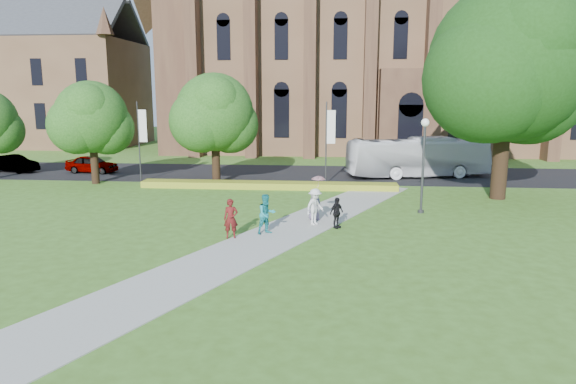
# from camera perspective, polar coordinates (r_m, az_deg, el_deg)

# --- Properties ---
(ground) EXTENTS (160.00, 160.00, 0.00)m
(ground) POSITION_cam_1_polar(r_m,az_deg,el_deg) (23.15, -1.55, -5.58)
(ground) COLOR #42651E
(ground) RESTS_ON ground
(road) EXTENTS (160.00, 10.00, 0.02)m
(road) POSITION_cam_1_polar(r_m,az_deg,el_deg) (42.64, 1.63, 2.03)
(road) COLOR black
(road) RESTS_ON ground
(footpath) EXTENTS (15.58, 28.54, 0.04)m
(footpath) POSITION_cam_1_polar(r_m,az_deg,el_deg) (24.10, -1.27, -4.87)
(footpath) COLOR #B2B2A8
(footpath) RESTS_ON ground
(flower_hedge) EXTENTS (18.00, 1.40, 0.45)m
(flower_hedge) POSITION_cam_1_polar(r_m,az_deg,el_deg) (36.11, -2.23, 0.76)
(flower_hedge) COLOR gold
(flower_hedge) RESTS_ON ground
(cathedral) EXTENTS (52.60, 18.25, 28.00)m
(cathedral) POSITION_cam_1_polar(r_m,az_deg,el_deg) (62.54, 12.50, 16.51)
(cathedral) COLOR brown
(cathedral) RESTS_ON ground
(building_west) EXTENTS (22.00, 14.00, 18.30)m
(building_west) POSITION_cam_1_polar(r_m,az_deg,el_deg) (73.84, -25.08, 11.92)
(building_west) COLOR brown
(building_west) RESTS_ON ground
(streetlamp) EXTENTS (0.44, 0.44, 5.24)m
(streetlamp) POSITION_cam_1_polar(r_m,az_deg,el_deg) (29.14, 14.84, 4.08)
(streetlamp) COLOR #38383D
(streetlamp) RESTS_ON ground
(large_tree) EXTENTS (9.60, 9.60, 13.20)m
(large_tree) POSITION_cam_1_polar(r_m,az_deg,el_deg) (34.68, 23.24, 13.00)
(large_tree) COLOR #332114
(large_tree) RESTS_ON ground
(street_tree_0) EXTENTS (5.20, 5.20, 7.50)m
(street_tree_0) POSITION_cam_1_polar(r_m,az_deg,el_deg) (40.17, -21.01, 7.75)
(street_tree_0) COLOR #332114
(street_tree_0) RESTS_ON ground
(street_tree_1) EXTENTS (5.60, 5.60, 8.05)m
(street_tree_1) POSITION_cam_1_polar(r_m,az_deg,el_deg) (37.58, -8.15, 8.72)
(street_tree_1) COLOR #332114
(street_tree_1) RESTS_ON ground
(banner_pole_0) EXTENTS (0.70, 0.10, 6.00)m
(banner_pole_0) POSITION_cam_1_polar(r_m,az_deg,el_deg) (37.38, 4.44, 5.97)
(banner_pole_0) COLOR #38383D
(banner_pole_0) RESTS_ON ground
(banner_pole_1) EXTENTS (0.70, 0.10, 6.00)m
(banner_pole_1) POSITION_cam_1_polar(r_m,az_deg,el_deg) (40.11, -16.10, 5.91)
(banner_pole_1) COLOR #38383D
(banner_pole_1) RESTS_ON ground
(tour_coach) EXTENTS (11.64, 5.28, 3.16)m
(tour_coach) POSITION_cam_1_polar(r_m,az_deg,el_deg) (42.09, 14.23, 3.77)
(tour_coach) COLOR silver
(tour_coach) RESTS_ON road
(car_0) EXTENTS (4.42, 2.13, 1.46)m
(car_0) POSITION_cam_1_polar(r_m,az_deg,el_deg) (46.19, -20.95, 2.92)
(car_0) COLOR gray
(car_0) RESTS_ON road
(car_1) EXTENTS (4.58, 2.60, 1.43)m
(car_1) POSITION_cam_1_polar(r_m,az_deg,el_deg) (49.34, -28.17, 2.80)
(car_1) COLOR gray
(car_1) RESTS_ON road
(pedestrian_0) EXTENTS (0.73, 0.55, 1.82)m
(pedestrian_0) POSITION_cam_1_polar(r_m,az_deg,el_deg) (23.60, -6.37, -2.95)
(pedestrian_0) COLOR #551413
(pedestrian_0) RESTS_ON footpath
(pedestrian_1) EXTENTS (1.17, 1.12, 1.89)m
(pedestrian_1) POSITION_cam_1_polar(r_m,az_deg,el_deg) (24.15, -2.40, -2.47)
(pedestrian_1) COLOR teal
(pedestrian_1) RESTS_ON footpath
(pedestrian_2) EXTENTS (1.28, 1.36, 1.84)m
(pedestrian_2) POSITION_cam_1_polar(r_m,az_deg,el_deg) (25.88, 3.02, -1.63)
(pedestrian_2) COLOR silver
(pedestrian_2) RESTS_ON footpath
(pedestrian_3) EXTENTS (0.88, 0.91, 1.53)m
(pedestrian_3) POSITION_cam_1_polar(r_m,az_deg,el_deg) (25.33, 5.42, -2.30)
(pedestrian_3) COLOR black
(pedestrian_3) RESTS_ON footpath
(pedestrian_4) EXTENTS (0.94, 0.87, 1.61)m
(pedestrian_4) POSITION_cam_1_polar(r_m,az_deg,el_deg) (26.83, 2.98, -1.44)
(pedestrian_4) COLOR slate
(pedestrian_4) RESTS_ON footpath
(parasol) EXTENTS (0.88, 0.88, 0.61)m
(parasol) POSITION_cam_1_polar(r_m,az_deg,el_deg) (26.71, 3.40, 0.93)
(parasol) COLOR #E19FAC
(parasol) RESTS_ON pedestrian_4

